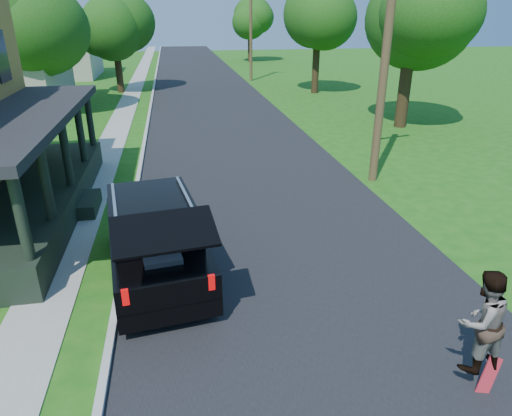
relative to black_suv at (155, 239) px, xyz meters
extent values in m
plane|color=#195911|center=(3.20, -1.82, -0.92)|extent=(140.00, 140.00, 0.00)
cube|color=black|center=(3.20, 18.18, -0.92)|extent=(8.00, 120.00, 0.02)
cube|color=#AFAFAA|center=(-0.85, 18.18, -0.92)|extent=(0.15, 120.00, 0.12)
cube|color=gray|center=(-2.40, 18.18, -0.92)|extent=(1.30, 120.00, 0.03)
cube|color=black|center=(-3.60, 4.18, -0.47)|extent=(2.40, 10.00, 0.90)
cube|color=black|center=(-3.60, 4.18, 2.08)|extent=(2.60, 10.30, 0.25)
cube|color=#BCB9A7|center=(-10.30, 38.18, 1.58)|extent=(8.00, 8.00, 5.00)
cube|color=black|center=(0.00, 0.00, -0.22)|extent=(2.60, 4.94, 0.91)
cube|color=black|center=(-0.02, 0.16, 0.51)|extent=(2.20, 3.14, 0.59)
cube|color=black|center=(-0.02, 0.16, 0.83)|extent=(2.25, 3.24, 0.09)
cube|color=black|center=(0.31, -2.28, 1.28)|extent=(1.94, 1.22, 0.41)
cube|color=#2F2F34|center=(0.19, -1.40, 0.10)|extent=(0.83, 0.74, 0.48)
cube|color=#B8B7BC|center=(-0.81, 0.05, 0.92)|extent=(0.42, 2.57, 0.06)
cube|color=#B8B7BC|center=(0.76, 0.27, 0.92)|extent=(0.42, 2.57, 0.06)
cube|color=#990505|center=(-0.47, -2.42, 0.10)|extent=(0.14, 0.08, 0.32)
cube|color=#990505|center=(1.10, -2.20, 0.10)|extent=(0.14, 0.08, 0.32)
cylinder|color=black|center=(-1.07, 1.42, -0.55)|extent=(0.35, 0.76, 0.73)
cylinder|color=black|center=(0.64, 1.66, -0.55)|extent=(0.35, 0.76, 0.73)
cylinder|color=black|center=(-0.64, -1.65, -0.55)|extent=(0.35, 0.76, 0.73)
cylinder|color=black|center=(1.07, -1.42, -0.55)|extent=(0.35, 0.76, 0.73)
imported|color=black|center=(5.14, -4.49, 0.36)|extent=(0.95, 0.79, 1.78)
cube|color=maroon|center=(5.34, -4.66, -0.67)|extent=(0.47, 0.24, 0.80)
cylinder|color=#2E2111|center=(-7.30, 19.78, 0.49)|extent=(0.72, 0.72, 2.81)
sphere|color=#29661B|center=(-7.30, 19.78, 3.78)|extent=(7.24, 7.24, 5.66)
sphere|color=#29661B|center=(-7.02, 19.36, 5.04)|extent=(6.27, 6.27, 4.91)
sphere|color=#29661B|center=(-7.64, 20.33, 4.41)|extent=(6.44, 6.44, 5.03)
cylinder|color=#2E2111|center=(-3.28, 27.70, 0.66)|extent=(0.66, 0.66, 3.15)
sphere|color=#29661B|center=(-3.28, 27.70, 3.82)|extent=(6.26, 6.26, 4.77)
sphere|color=#29661B|center=(-3.06, 27.31, 4.88)|extent=(5.42, 5.42, 4.14)
sphere|color=#29661B|center=(-3.56, 28.20, 4.35)|extent=(5.56, 5.56, 4.24)
cylinder|color=#2E2111|center=(12.65, 13.11, 0.84)|extent=(0.73, 0.73, 3.51)
sphere|color=#29661B|center=(12.65, 13.11, 4.38)|extent=(6.24, 6.24, 5.35)
sphere|color=#29661B|center=(12.18, 13.65, 4.97)|extent=(5.54, 5.54, 4.75)
cylinder|color=#2E2111|center=(11.37, 24.71, 0.81)|extent=(0.60, 0.60, 3.46)
sphere|color=#29661B|center=(11.37, 24.71, 4.11)|extent=(5.50, 5.50, 4.70)
sphere|color=#29661B|center=(11.78, 24.51, 5.16)|extent=(4.77, 4.77, 4.07)
sphere|color=#29661B|center=(10.85, 24.99, 4.64)|extent=(4.89, 4.89, 4.18)
cylinder|color=#2E2111|center=(10.44, 49.13, 0.75)|extent=(0.64, 0.64, 3.34)
sphere|color=#29661B|center=(10.44, 49.13, 3.92)|extent=(5.55, 5.55, 4.49)
sphere|color=#29661B|center=(10.87, 48.97, 4.92)|extent=(4.81, 4.81, 3.89)
sphere|color=#29661B|center=(9.89, 49.36, 4.42)|extent=(4.94, 4.94, 3.99)
cylinder|color=#453620|center=(7.70, 5.31, 3.85)|extent=(0.36, 0.36, 9.54)
cylinder|color=#453620|center=(7.70, 32.22, 3.70)|extent=(0.31, 0.31, 9.24)
camera|label=1|loc=(0.63, -9.61, 4.81)|focal=32.00mm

